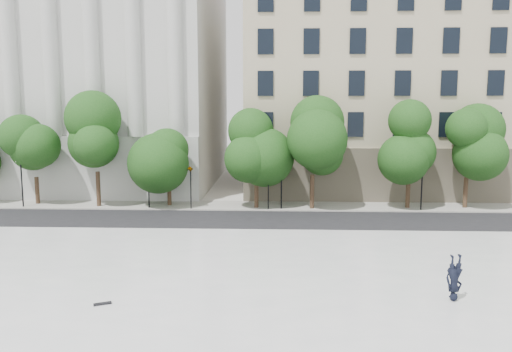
# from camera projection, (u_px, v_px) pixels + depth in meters

# --- Properties ---
(ground) EXTENTS (160.00, 160.00, 0.00)m
(ground) POSITION_uv_depth(u_px,v_px,m) (152.00, 324.00, 19.98)
(ground) COLOR beige
(ground) RESTS_ON ground
(plaza) EXTENTS (44.00, 22.00, 0.45)m
(plaza) POSITION_uv_depth(u_px,v_px,m) (168.00, 291.00, 22.92)
(plaza) COLOR white
(plaza) RESTS_ON ground
(street) EXTENTS (60.00, 8.00, 0.02)m
(street) POSITION_uv_depth(u_px,v_px,m) (210.00, 222.00, 37.80)
(street) COLOR black
(street) RESTS_ON ground
(far_sidewalk) EXTENTS (60.00, 4.00, 0.12)m
(far_sidewalk) POSITION_uv_depth(u_px,v_px,m) (219.00, 206.00, 43.73)
(far_sidewalk) COLOR #B4B1A6
(far_sidewalk) RESTS_ON ground
(building_west) EXTENTS (31.50, 27.65, 25.60)m
(building_west) POSITION_uv_depth(u_px,v_px,m) (85.00, 70.00, 57.07)
(building_west) COLOR #BCBBB7
(building_west) RESTS_ON ground
(building_east) EXTENTS (36.00, 26.15, 23.00)m
(building_east) POSITION_uv_depth(u_px,v_px,m) (410.00, 85.00, 56.18)
(building_east) COLOR tan
(building_east) RESTS_ON ground
(traffic_light_west) EXTENTS (1.19, 1.93, 4.28)m
(traffic_light_west) POSITION_uv_depth(u_px,v_px,m) (190.00, 166.00, 41.63)
(traffic_light_west) COLOR black
(traffic_light_west) RESTS_ON ground
(traffic_light_east) EXTENTS (1.10, 1.95, 4.28)m
(traffic_light_east) POSITION_uv_depth(u_px,v_px,m) (268.00, 166.00, 41.37)
(traffic_light_east) COLOR black
(traffic_light_east) RESTS_ON ground
(person_lying) EXTENTS (1.09, 2.11, 0.55)m
(person_lying) POSITION_uv_depth(u_px,v_px,m) (454.00, 294.00, 21.22)
(person_lying) COLOR black
(person_lying) RESTS_ON plaza
(skateboard) EXTENTS (0.74, 0.47, 0.07)m
(skateboard) POSITION_uv_depth(u_px,v_px,m) (103.00, 304.00, 20.80)
(skateboard) COLOR black
(skateboard) RESTS_ON plaza
(street_trees) EXTENTS (47.08, 5.42, 8.23)m
(street_trees) POSITION_uv_depth(u_px,v_px,m) (212.00, 147.00, 42.48)
(street_trees) COLOR #382619
(street_trees) RESTS_ON ground
(lamp_posts) EXTENTS (34.78, 0.28, 4.41)m
(lamp_posts) POSITION_uv_depth(u_px,v_px,m) (215.00, 176.00, 41.96)
(lamp_posts) COLOR black
(lamp_posts) RESTS_ON ground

